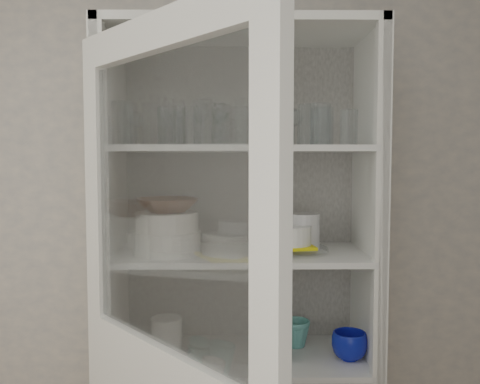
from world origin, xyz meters
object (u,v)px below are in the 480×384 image
at_px(goblet_1, 220,125).
at_px(white_ramekin, 289,235).
at_px(measuring_cups, 175,353).
at_px(pantry_cabinet, 240,327).
at_px(mug_blue, 349,346).
at_px(plate_stack_front, 167,243).
at_px(white_canister, 167,336).
at_px(teal_jar, 270,335).
at_px(mug_white, 279,350).
at_px(cream_bowl, 167,222).
at_px(glass_platter, 289,250).
at_px(grey_bowl_stack, 304,231).
at_px(yellow_trivet, 289,246).
at_px(terracotta_bowl, 167,205).
at_px(goblet_2, 274,126).
at_px(mug_teal, 296,333).
at_px(plate_stack_back, 153,238).
at_px(goblet_3, 294,126).
at_px(goblet_0, 136,127).

relative_size(goblet_1, white_ramekin, 1.01).
bearing_deg(measuring_cups, white_ramekin, 3.92).
xyz_separation_m(pantry_cabinet, mug_blue, (0.41, -0.13, -0.03)).
relative_size(plate_stack_front, white_canister, 1.76).
bearing_deg(teal_jar, mug_white, -80.05).
bearing_deg(cream_bowl, pantry_cabinet, 23.68).
xyz_separation_m(mug_blue, measuring_cups, (-0.66, 0.02, -0.03)).
distance_m(glass_platter, mug_white, 0.37).
relative_size(mug_white, white_canister, 0.69).
distance_m(mug_blue, mug_white, 0.27).
relative_size(white_ramekin, white_canister, 1.18).
xyz_separation_m(goblet_1, plate_stack_front, (-0.19, -0.16, -0.44)).
distance_m(plate_stack_front, grey_bowl_stack, 0.53).
height_order(goblet_1, yellow_trivet, goblet_1).
bearing_deg(cream_bowl, mug_white, -4.39).
bearing_deg(pantry_cabinet, terracotta_bowl, -156.32).
relative_size(glass_platter, teal_jar, 2.63).
bearing_deg(teal_jar, goblet_2, 76.36).
xyz_separation_m(grey_bowl_stack, mug_teal, (-0.02, 0.03, -0.42)).
xyz_separation_m(plate_stack_back, cream_bowl, (0.09, -0.19, 0.09)).
distance_m(goblet_2, goblet_3, 0.08).
height_order(grey_bowl_stack, mug_teal, grey_bowl_stack).
xyz_separation_m(glass_platter, white_canister, (-0.47, 0.02, -0.34)).
bearing_deg(plate_stack_front, goblet_2, 23.14).
bearing_deg(grey_bowl_stack, mug_teal, 125.88).
relative_size(terracotta_bowl, measuring_cups, 2.32).
bearing_deg(measuring_cups, plate_stack_back, 120.82).
distance_m(goblet_1, white_canister, 0.85).
xyz_separation_m(pantry_cabinet, terracotta_bowl, (-0.27, -0.12, 0.50)).
distance_m(pantry_cabinet, grey_bowl_stack, 0.46).
bearing_deg(yellow_trivet, measuring_cups, -176.08).
distance_m(goblet_2, mug_blue, 0.89).
bearing_deg(goblet_0, grey_bowl_stack, -4.93).
bearing_deg(yellow_trivet, white_canister, 177.74).
height_order(glass_platter, white_ramekin, white_ramekin).
relative_size(plate_stack_back, white_ramekin, 1.25).
bearing_deg(measuring_cups, pantry_cabinet, 24.73).
xyz_separation_m(goblet_0, plate_stack_back, (0.05, 0.04, -0.45)).
xyz_separation_m(goblet_2, terracotta_bowl, (-0.41, -0.17, -0.30)).
bearing_deg(mug_white, plate_stack_back, 166.54).
height_order(cream_bowl, mug_teal, cream_bowl).
relative_size(cream_bowl, measuring_cups, 2.46).
bearing_deg(pantry_cabinet, mug_blue, -17.44).
distance_m(pantry_cabinet, measuring_cups, 0.28).
xyz_separation_m(mug_white, white_canister, (-0.43, 0.08, 0.03)).
bearing_deg(grey_bowl_stack, pantry_cabinet, 173.53).
bearing_deg(teal_jar, grey_bowl_stack, -5.47).
xyz_separation_m(goblet_0, grey_bowl_stack, (0.66, -0.06, -0.41)).
distance_m(goblet_3, white_canister, 0.96).
bearing_deg(goblet_1, goblet_0, -177.69).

